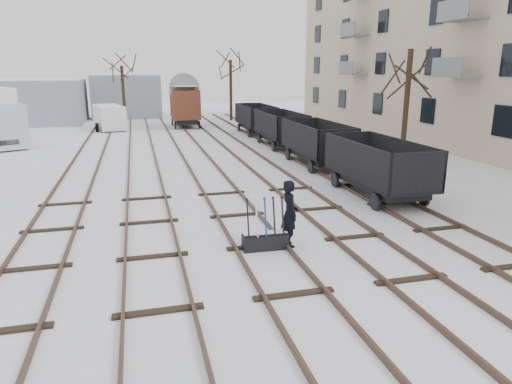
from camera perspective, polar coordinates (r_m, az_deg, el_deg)
ground at (r=13.21m, az=0.42°, el=-6.92°), size 120.00×120.00×0.00m
tracks at (r=26.16m, az=-7.40°, el=4.19°), size 13.90×52.00×0.16m
apartment_block at (r=34.82m, az=28.69°, el=18.42°), size 10.12×45.00×16.10m
shed_left at (r=48.91m, az=-26.62°, el=10.09°), size 10.00×8.00×4.10m
shed_right at (r=51.91m, az=-15.84°, el=11.51°), size 7.00×6.00×4.50m
ground_frame at (r=12.98m, az=1.15°, el=-5.98°), size 1.31×0.46×1.49m
worker at (r=13.06m, az=4.22°, el=-2.68°), size 0.47×0.71×1.95m
freight_wagon_a at (r=18.90m, az=14.88°, el=2.06°), size 2.20×5.50×2.25m
freight_wagon_b at (r=24.55m, az=7.60°, el=5.34°), size 2.20×5.50×2.25m
freight_wagon_c at (r=30.50m, az=3.06°, el=7.33°), size 2.20×5.50×2.25m
freight_wagon_d at (r=36.61m, az=-0.01°, el=8.63°), size 2.20×5.50×2.25m
box_van_wagon at (r=41.54m, az=-8.91°, el=10.95°), size 2.55×4.76×3.62m
panel_van at (r=41.19m, az=-17.86°, el=8.91°), size 2.96×4.93×2.03m
tree_near at (r=26.41m, az=18.26°, el=10.09°), size 0.30×0.30×6.01m
tree_far_left at (r=46.82m, az=-16.23°, el=11.66°), size 0.30×0.30×5.32m
tree_far_right at (r=46.66m, az=-3.16°, el=12.56°), size 0.30×0.30×5.89m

